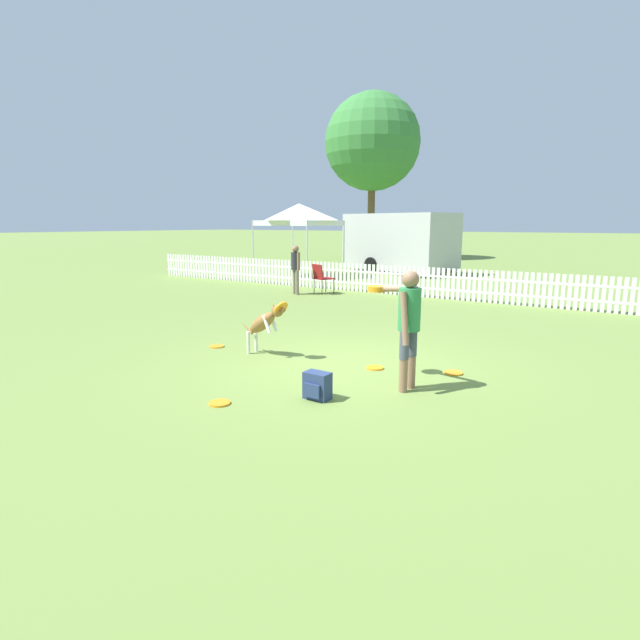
% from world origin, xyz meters
% --- Properties ---
extents(ground_plane, '(240.00, 240.00, 0.00)m').
position_xyz_m(ground_plane, '(0.00, 0.00, 0.00)').
color(ground_plane, olive).
extents(handler_person, '(0.90, 0.73, 1.54)m').
position_xyz_m(handler_person, '(1.12, -0.50, 0.96)').
color(handler_person, '#8C664C').
rests_on(handler_person, ground_plane).
extents(leaping_dog, '(1.03, 0.34, 0.93)m').
position_xyz_m(leaping_dog, '(-1.43, -0.24, 0.57)').
color(leaping_dog, olive).
rests_on(leaping_dog, ground_plane).
extents(frisbee_near_handler, '(0.25, 0.25, 0.02)m').
position_xyz_m(frisbee_near_handler, '(-0.47, -2.24, 0.01)').
color(frisbee_near_handler, orange).
rests_on(frisbee_near_handler, ground_plane).
extents(frisbee_near_dog, '(0.25, 0.25, 0.02)m').
position_xyz_m(frisbee_near_dog, '(-2.51, -0.26, 0.01)').
color(frisbee_near_dog, orange).
rests_on(frisbee_near_dog, ground_plane).
extents(frisbee_midfield, '(0.25, 0.25, 0.02)m').
position_xyz_m(frisbee_midfield, '(1.43, 0.50, 0.01)').
color(frisbee_midfield, orange).
rests_on(frisbee_midfield, ground_plane).
extents(frisbee_far_scatter, '(0.25, 0.25, 0.02)m').
position_xyz_m(frisbee_far_scatter, '(0.38, 0.10, 0.01)').
color(frisbee_far_scatter, orange).
rests_on(frisbee_far_scatter, ground_plane).
extents(backpack_on_grass, '(0.32, 0.23, 0.34)m').
position_xyz_m(backpack_on_grass, '(0.39, -1.45, 0.17)').
color(backpack_on_grass, navy).
rests_on(backpack_on_grass, ground_plane).
extents(picket_fence, '(25.92, 0.04, 0.87)m').
position_xyz_m(picket_fence, '(0.00, 7.34, 0.44)').
color(picket_fence, white).
rests_on(picket_fence, ground_plane).
extents(folding_chair_blue_left, '(0.67, 0.68, 0.90)m').
position_xyz_m(folding_chair_blue_left, '(-4.68, 6.28, 0.54)').
color(folding_chair_blue_left, '#333338').
rests_on(folding_chair_blue_left, ground_plane).
extents(canopy_tent_main, '(2.63, 2.63, 2.87)m').
position_xyz_m(canopy_tent_main, '(-8.15, 9.91, 2.44)').
color(canopy_tent_main, silver).
rests_on(canopy_tent_main, ground_plane).
extents(spectator_standing, '(0.38, 0.27, 1.46)m').
position_xyz_m(spectator_standing, '(-5.25, 5.75, 0.87)').
color(spectator_standing, '#7A705B').
rests_on(spectator_standing, ground_plane).
extents(equipment_trailer, '(5.79, 3.41, 2.52)m').
position_xyz_m(equipment_trailer, '(-5.56, 13.63, 1.33)').
color(equipment_trailer, '#B7B7B7').
rests_on(equipment_trailer, ground_plane).
extents(tree_left_grove, '(5.61, 5.61, 9.60)m').
position_xyz_m(tree_left_grove, '(-10.86, 21.00, 6.77)').
color(tree_left_grove, brown).
rests_on(tree_left_grove, ground_plane).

